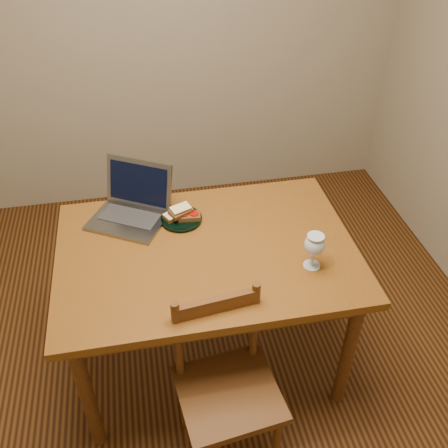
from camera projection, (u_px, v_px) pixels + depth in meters
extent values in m
cube|color=black|center=(201.00, 363.00, 2.61)|extent=(3.20, 3.20, 0.02)
cube|color=gray|center=(154.00, 13.00, 3.02)|extent=(3.20, 0.02, 2.60)
cube|color=#4F270D|center=(207.00, 252.00, 2.19)|extent=(1.30, 0.90, 0.04)
cylinder|color=#45230E|center=(87.00, 395.00, 2.06)|extent=(0.06, 0.06, 0.70)
cylinder|color=#45230E|center=(348.00, 352.00, 2.22)|extent=(0.06, 0.06, 0.70)
cylinder|color=#45230E|center=(90.00, 272.00, 2.62)|extent=(0.06, 0.06, 0.70)
cylinder|color=#45230E|center=(298.00, 245.00, 2.79)|extent=(0.06, 0.06, 0.70)
cube|color=#45230E|center=(228.00, 394.00, 2.00)|extent=(0.44, 0.42, 0.04)
cube|color=#45230E|center=(217.00, 309.00, 1.90)|extent=(0.32, 0.07, 0.11)
cylinder|color=black|center=(181.00, 219.00, 2.33)|extent=(0.19, 0.19, 0.02)
cube|color=slate|center=(127.00, 222.00, 2.32)|extent=(0.40, 0.37, 0.02)
cube|color=slate|center=(139.00, 183.00, 2.36)|extent=(0.32, 0.23, 0.23)
cube|color=black|center=(139.00, 183.00, 2.36)|extent=(0.28, 0.19, 0.18)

